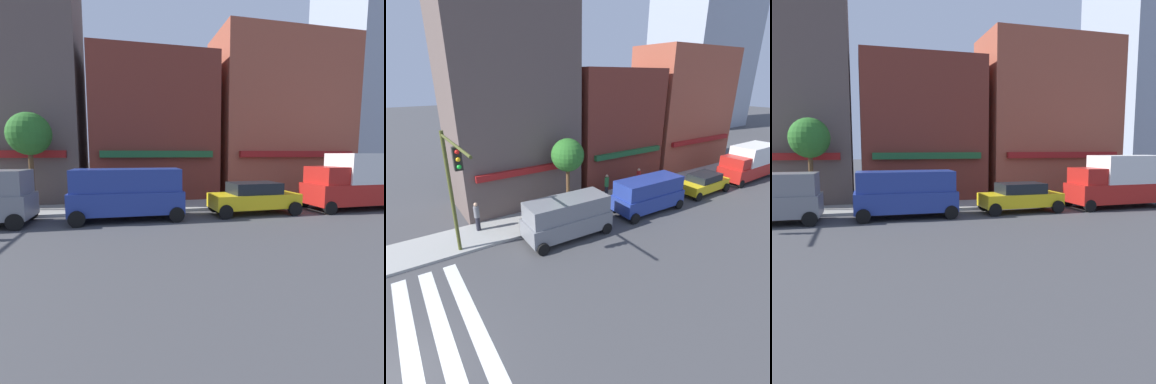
# 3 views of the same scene
# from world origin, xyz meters

# --- Properties ---
(ground_plane) EXTENTS (200.00, 200.00, 0.00)m
(ground_plane) POSITION_xyz_m (0.00, 0.00, 0.00)
(ground_plane) COLOR #424244
(crosswalk_stripes) EXTENTS (6.06, 10.80, 0.01)m
(crosswalk_stripes) POSITION_xyz_m (0.00, 0.00, 0.00)
(crosswalk_stripes) COLOR silver
(crosswalk_stripes) RESTS_ON ground_plane
(storefront_row) EXTENTS (26.96, 5.30, 15.19)m
(storefront_row) POSITION_xyz_m (17.31, 11.50, 6.20)
(storefront_row) COLOR brown
(storefront_row) RESTS_ON ground_plane
(traffic_signal) EXTENTS (0.32, 4.97, 6.41)m
(traffic_signal) POSITION_xyz_m (3.53, 5.27, 4.39)
(traffic_signal) COLOR #474C1E
(traffic_signal) RESTS_ON ground_plane
(van_grey) EXTENTS (5.05, 2.22, 2.34)m
(van_grey) POSITION_xyz_m (9.16, 4.70, 1.29)
(van_grey) COLOR slate
(van_grey) RESTS_ON ground_plane
(van_blue) EXTENTS (5.04, 2.22, 2.34)m
(van_blue) POSITION_xyz_m (15.64, 4.70, 1.29)
(van_blue) COLOR navy
(van_blue) RESTS_ON ground_plane
(sedan_yellow) EXTENTS (4.45, 2.02, 1.59)m
(sedan_yellow) POSITION_xyz_m (21.84, 4.70, 0.84)
(sedan_yellow) COLOR yellow
(sedan_yellow) RESTS_ON ground_plane
(box_truck_red) EXTENTS (6.25, 2.42, 3.04)m
(box_truck_red) POSITION_xyz_m (28.24, 4.70, 1.59)
(box_truck_red) COLOR #B21E19
(box_truck_red) RESTS_ON ground_plane
(pedestrian_red_jacket) EXTENTS (0.32, 0.32, 1.77)m
(pedestrian_red_jacket) POSITION_xyz_m (17.73, 7.81, 1.07)
(pedestrian_red_jacket) COLOR #23232D
(pedestrian_red_jacket) RESTS_ON sidewalk_left
(pedestrian_grey_coat) EXTENTS (0.32, 0.32, 1.77)m
(pedestrian_grey_coat) POSITION_xyz_m (4.98, 8.00, 1.07)
(pedestrian_grey_coat) COLOR #23232D
(pedestrian_grey_coat) RESTS_ON sidewalk_left
(pedestrian_green_top) EXTENTS (0.32, 0.32, 1.77)m
(pedestrian_green_top) POSITION_xyz_m (14.62, 7.96, 1.07)
(pedestrian_green_top) COLOR #23232D
(pedestrian_green_top) RESTS_ON sidewalk_left
(fire_hydrant) EXTENTS (0.24, 0.24, 0.84)m
(fire_hydrant) POSITION_xyz_m (8.00, 6.40, 0.61)
(fire_hydrant) COLOR red
(fire_hydrant) RESTS_ON sidewalk_left
(street_tree) EXTENTS (2.13, 2.13, 4.92)m
(street_tree) POSITION_xyz_m (10.95, 7.50, 3.97)
(street_tree) COLOR brown
(street_tree) RESTS_ON sidewalk_left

